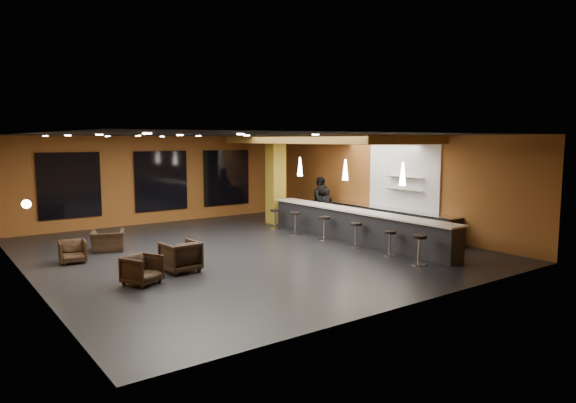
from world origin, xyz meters
TOP-DOWN VIEW (x-y plane):
  - floor at (0.00, 0.00)m, footprint 12.00×13.00m
  - ceiling at (0.00, 0.00)m, footprint 12.00×13.00m
  - wall_back at (0.00, 6.55)m, footprint 12.00×0.10m
  - wall_front at (0.00, -6.55)m, footprint 12.00×0.10m
  - wall_left at (-6.05, 0.00)m, footprint 0.10×13.00m
  - wall_right at (6.05, 0.00)m, footprint 0.10×13.00m
  - wood_soffit at (4.00, 1.00)m, footprint 3.60×8.00m
  - window_left at (-3.50, 6.44)m, footprint 2.20×0.06m
  - window_center at (0.00, 6.44)m, footprint 2.20×0.06m
  - window_right at (3.00, 6.44)m, footprint 2.20×0.06m
  - tile_backsplash at (5.96, -1.00)m, footprint 0.06×3.20m
  - bar_counter at (3.65, -1.00)m, footprint 0.60×8.00m
  - bar_top at (3.65, -1.00)m, footprint 0.78×8.10m
  - prep_counter at (5.65, -0.50)m, footprint 0.70×6.00m
  - prep_top at (5.65, -0.50)m, footprint 0.72×6.00m
  - wall_shelf_lower at (5.82, -1.20)m, footprint 0.30×1.50m
  - wall_shelf_upper at (5.82, -1.20)m, footprint 0.30×1.50m
  - column at (3.65, 3.60)m, footprint 0.60×0.60m
  - wall_sconce at (-5.88, 0.50)m, footprint 0.22×0.22m
  - pendant_0 at (3.65, -3.00)m, footprint 0.20×0.20m
  - pendant_1 at (3.65, -0.50)m, footprint 0.20×0.20m
  - pendant_2 at (3.65, 2.00)m, footprint 0.20×0.20m
  - staff_a at (4.73, 1.68)m, footprint 0.59×0.43m
  - staff_b at (5.05, 2.41)m, footprint 0.93×0.74m
  - staff_c at (5.02, 2.34)m, footprint 0.87×0.67m
  - armchair_a at (-3.90, -1.81)m, footprint 0.99×1.00m
  - armchair_b at (-2.69, -1.27)m, footprint 0.91×0.93m
  - armchair_c at (-4.68, 1.35)m, footprint 0.75×0.77m
  - armchair_d at (-3.45, 2.28)m, footprint 1.18×1.10m
  - bar_stool_0 at (2.79, -4.39)m, footprint 0.41×0.41m
  - bar_stool_1 at (2.98, -3.17)m, footprint 0.37×0.37m
  - bar_stool_2 at (3.00, -1.73)m, footprint 0.39×0.39m
  - bar_stool_3 at (2.97, -0.24)m, footprint 0.40×0.40m
  - bar_stool_4 at (2.79, 1.14)m, footprint 0.41×0.41m
  - bar_stool_5 at (2.85, 2.50)m, footprint 0.37×0.37m

SIDE VIEW (x-z plane):
  - floor at x=0.00m, z-range -0.10..0.00m
  - armchair_d at x=-3.45m, z-range 0.00..0.62m
  - armchair_c at x=-4.68m, z-range 0.00..0.63m
  - armchair_a at x=-3.90m, z-range 0.00..0.68m
  - armchair_b at x=-2.69m, z-range 0.00..0.79m
  - prep_counter at x=5.65m, z-range 0.00..0.86m
  - bar_stool_1 at x=2.98m, z-range 0.10..0.83m
  - bar_stool_5 at x=2.85m, z-range 0.10..0.84m
  - bar_stool_2 at x=3.00m, z-range 0.11..0.89m
  - bar_counter at x=3.65m, z-range 0.00..1.00m
  - bar_stool_3 at x=2.97m, z-range 0.11..0.91m
  - bar_stool_4 at x=2.79m, z-range 0.11..0.91m
  - bar_stool_0 at x=2.79m, z-range 0.11..0.93m
  - staff_a at x=4.73m, z-range 0.00..1.50m
  - staff_c at x=5.02m, z-range 0.00..1.58m
  - prep_top at x=5.65m, z-range 0.87..0.90m
  - staff_b at x=5.05m, z-range 0.00..1.87m
  - bar_top at x=3.65m, z-range 1.00..1.05m
  - wall_shelf_lower at x=5.82m, z-range 1.59..1.61m
  - window_left at x=-3.50m, z-range 0.50..2.90m
  - window_center at x=0.00m, z-range 0.50..2.90m
  - window_right at x=3.00m, z-range 0.50..2.90m
  - wall_back at x=0.00m, z-range 0.00..3.50m
  - wall_front at x=0.00m, z-range 0.00..3.50m
  - wall_left at x=-6.05m, z-range 0.00..3.50m
  - wall_right at x=6.05m, z-range 0.00..3.50m
  - column at x=3.65m, z-range 0.00..3.50m
  - wall_sconce at x=-5.88m, z-range 1.69..1.91m
  - tile_backsplash at x=5.96m, z-range 0.80..3.20m
  - wall_shelf_upper at x=5.82m, z-range 2.03..2.06m
  - pendant_0 at x=3.65m, z-range 2.00..2.70m
  - pendant_1 at x=3.65m, z-range 2.00..2.70m
  - pendant_2 at x=3.65m, z-range 2.00..2.70m
  - wood_soffit at x=4.00m, z-range 3.22..3.50m
  - ceiling at x=0.00m, z-range 3.50..3.60m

